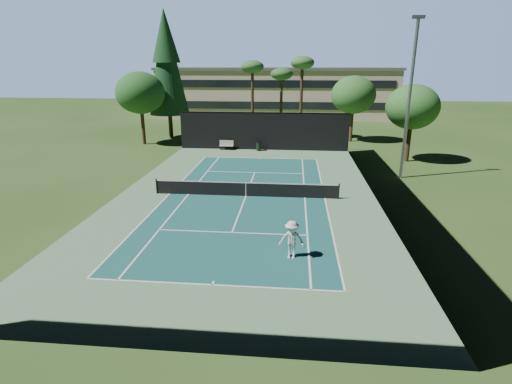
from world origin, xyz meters
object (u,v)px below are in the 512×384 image
tennis_net (246,189)px  park_bench (226,145)px  tennis_ball_b (235,179)px  player (292,240)px  tennis_ball_c (258,177)px  tennis_ball_a (130,257)px  tennis_ball_d (185,181)px  trash_bin (259,146)px

tennis_net → park_bench: bearing=104.3°
tennis_ball_b → park_bench: 11.69m
player → park_bench: bearing=109.7°
tennis_net → park_bench: 16.15m
tennis_ball_c → tennis_ball_a: bearing=-107.9°
tennis_ball_d → tennis_ball_b: bearing=14.7°
player → trash_bin: player is taller
tennis_net → tennis_ball_b: size_ratio=211.86×
trash_bin → player: bearing=-81.3°
tennis_ball_a → tennis_net: bearing=66.0°
player → park_bench: (-7.25, 24.73, -0.40)m
player → tennis_ball_a: 7.75m
tennis_ball_c → trash_bin: trash_bin is taller
tennis_net → trash_bin: bearing=91.7°
tennis_ball_b → tennis_ball_a: bearing=-102.1°
player → tennis_ball_c: player is taller
trash_bin → tennis_ball_c: bearing=-85.2°
tennis_net → player: player is taller
player → trash_bin: size_ratio=2.00×
tennis_net → tennis_ball_d: 6.17m
tennis_net → tennis_ball_d: size_ratio=204.44×
park_bench → tennis_ball_c: bearing=-67.6°
player → trash_bin: 24.80m
player → tennis_ball_c: (-2.86, 14.07, -0.91)m
tennis_ball_b → tennis_ball_d: size_ratio=0.96×
tennis_ball_b → tennis_ball_c: bearing=22.2°
tennis_ball_a → park_bench: (0.41, 25.49, 0.51)m
tennis_ball_d → trash_bin: (4.76, 12.18, 0.45)m
tennis_ball_c → tennis_net: bearing=-94.8°
player → tennis_ball_d: 14.99m
tennis_net → tennis_ball_c: size_ratio=171.38×
tennis_net → park_bench: size_ratio=8.60×
tennis_ball_b → tennis_ball_d: tennis_ball_d is taller
tennis_ball_c → trash_bin: bearing=94.8°
tennis_ball_b → trash_bin: trash_bin is taller
tennis_ball_c → tennis_ball_d: bearing=-162.9°
player → tennis_ball_b: bearing=112.4°
tennis_ball_a → tennis_ball_b: tennis_ball_a is taller
tennis_ball_d → park_bench: 12.47m
tennis_net → trash_bin: (-0.46, 15.43, -0.08)m
tennis_net → player: (3.27, -9.07, 0.39)m
tennis_net → tennis_ball_c: 5.03m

